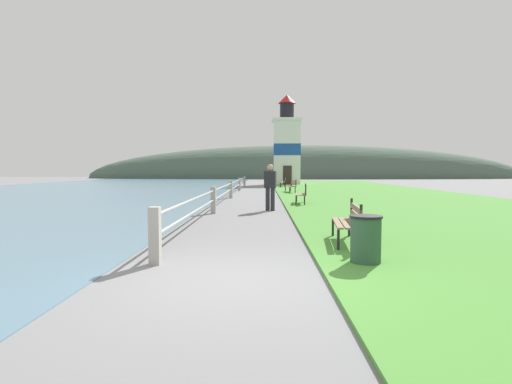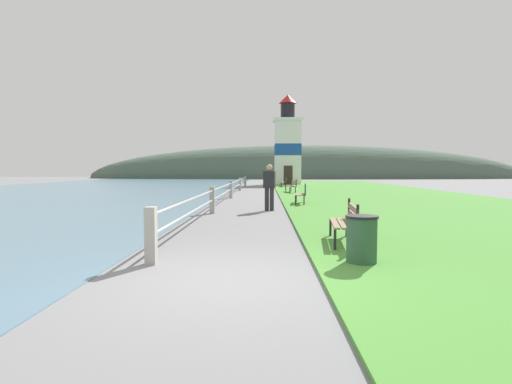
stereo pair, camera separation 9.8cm
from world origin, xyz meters
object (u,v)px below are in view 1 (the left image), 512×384
Objects in this scene: trash_bin at (366,240)px; park_bench_near at (349,220)px; lighthouse at (287,147)px; person_strolling at (270,186)px; park_bench_by_lighthouse at (284,181)px; park_bench_far at (291,185)px; park_bench_midway at (302,193)px.

park_bench_near is at bearing 86.81° from trash_bin.
lighthouse is 11.29× the size of trash_bin.
park_bench_near is 0.96× the size of person_strolling.
park_bench_far is at bearing 94.69° from park_bench_by_lighthouse.
park_bench_midway is 17.88m from park_bench_by_lighthouse.
trash_bin is (-0.10, -29.39, -0.12)m from park_bench_by_lighthouse.
park_bench_midway is 9.03m from park_bench_far.
person_strolling reaches higher than park_bench_midway.
lighthouse is (0.68, 24.52, 3.48)m from park_bench_midway.
park_bench_by_lighthouse is 20.62m from person_strolling.
person_strolling is at bearing -71.37° from park_bench_near.
trash_bin is at bearing -157.23° from person_strolling.
lighthouse is (0.64, 34.21, 3.47)m from park_bench_near.
trash_bin is at bearing -91.17° from lighthouse.
park_bench_midway is 0.91× the size of person_strolling.
park_bench_near is 9.70m from park_bench_midway.
park_bench_midway is at bearing 94.00° from park_bench_by_lighthouse.
lighthouse reaches higher than park_bench_midway.
park_bench_by_lighthouse is 0.20× the size of lighthouse.
park_bench_near is 0.18× the size of lighthouse.
person_strolling is (-1.64, -11.70, 0.44)m from park_bench_far.
park_bench_near is 27.58m from park_bench_by_lighthouse.
person_strolling reaches higher than park_bench_near.
park_bench_far is (0.09, 18.72, 0.00)m from park_bench_near.
lighthouse reaches higher than park_bench_near.
person_strolling is 8.96m from trash_bin.
lighthouse reaches higher than park_bench_far.
park_bench_midway and park_bench_far have the same top height.
lighthouse is at bearing -84.89° from park_bench_near.
trash_bin is at bearing 92.99° from park_bench_near.
park_bench_far is 15.88m from lighthouse.
trash_bin is at bearing 95.24° from park_bench_midway.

